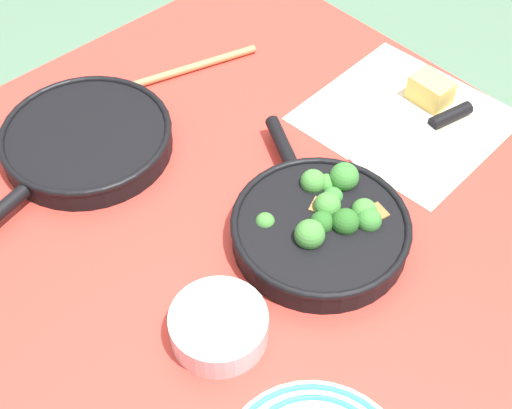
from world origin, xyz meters
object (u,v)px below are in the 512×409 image
wooden_spoon (135,85)px  prep_bowl_steel (219,326)px  skillet_eggs (86,140)px  cheese_block (431,90)px  skillet_broccoli (322,225)px  grater_knife (430,126)px

wooden_spoon → prep_bowl_steel: size_ratio=2.91×
skillet_eggs → prep_bowl_steel: bearing=66.5°
cheese_block → prep_bowl_steel: 0.61m
skillet_broccoli → skillet_eggs: size_ratio=0.85×
grater_knife → cheese_block: size_ratio=3.53×
wooden_spoon → prep_bowl_steel: (0.51, -0.23, 0.01)m
skillet_eggs → prep_bowl_steel: size_ratio=3.16×
skillet_broccoli → skillet_eggs: (-0.40, -0.16, -0.01)m
skillet_broccoli → prep_bowl_steel: bearing=122.8°
wooden_spoon → cheese_block: 0.54m
skillet_eggs → grater_knife: (0.37, 0.47, -0.01)m
grater_knife → prep_bowl_steel: size_ratio=1.88×
wooden_spoon → prep_bowl_steel: 0.56m
wooden_spoon → cheese_block: cheese_block is taller
skillet_eggs → skillet_broccoli: bearing=97.2°
grater_knife → skillet_eggs: bearing=-26.7°
cheese_block → wooden_spoon: bearing=-136.5°
skillet_broccoli → wooden_spoon: 0.48m
cheese_block → skillet_broccoli: bearing=-77.0°
skillet_broccoli → prep_bowl_steel: size_ratio=2.68×
skillet_broccoli → skillet_eggs: skillet_broccoli is taller
grater_knife → skillet_broccoli: bearing=17.9°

